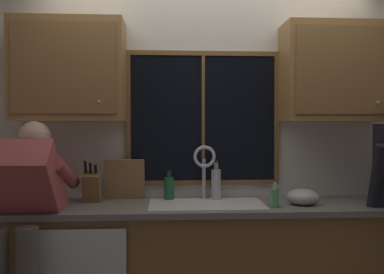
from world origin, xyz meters
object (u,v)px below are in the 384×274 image
object	(u,v)px
bottle_green_glass	(216,183)
soap_dispenser	(275,198)
person_standing	(22,211)
mixing_bowl	(303,197)
cutting_board	(125,179)
knife_block	(92,187)
bottle_tall_clear	(169,187)

from	to	relation	value
bottle_green_glass	soap_dispenser	bearing A→B (deg)	-43.39
person_standing	mixing_bowl	size ratio (longest dim) A/B	6.59
cutting_board	bottle_green_glass	bearing A→B (deg)	-3.61
knife_block	person_standing	bearing A→B (deg)	-131.46
cutting_board	mixing_bowl	bearing A→B (deg)	-12.21
mixing_bowl	bottle_green_glass	bearing A→B (deg)	158.45
knife_block	soap_dispenser	bearing A→B (deg)	-12.51
soap_dispenser	bottle_tall_clear	xyz separation A→B (m)	(-0.70, 0.36, 0.02)
mixing_bowl	soap_dispenser	world-z (taller)	soap_dispenser
mixing_bowl	bottle_green_glass	distance (m)	0.63
person_standing	bottle_green_glass	bearing A→B (deg)	20.17
mixing_bowl	bottle_green_glass	xyz separation A→B (m)	(-0.58, 0.23, 0.07)
person_standing	mixing_bowl	bearing A→B (deg)	7.23
cutting_board	bottle_green_glass	xyz separation A→B (m)	(0.68, -0.04, -0.03)
cutting_board	soap_dispenser	xyz separation A→B (m)	(1.03, -0.38, -0.08)
cutting_board	mixing_bowl	distance (m)	1.29
soap_dispenser	person_standing	bearing A→B (deg)	-175.51
knife_block	bottle_tall_clear	size ratio (longest dim) A/B	1.47
cutting_board	bottle_green_glass	world-z (taller)	cutting_board
soap_dispenser	bottle_green_glass	size ratio (longest dim) A/B	0.60
mixing_bowl	bottle_green_glass	size ratio (longest dim) A/B	0.79
person_standing	soap_dispenser	bearing A→B (deg)	4.49
soap_dispenser	bottle_tall_clear	world-z (taller)	bottle_tall_clear
bottle_tall_clear	bottle_green_glass	bearing A→B (deg)	-3.32
bottle_green_glass	bottle_tall_clear	distance (m)	0.35
cutting_board	person_standing	bearing A→B (deg)	-139.08
person_standing	bottle_tall_clear	bearing A→B (deg)	27.94
knife_block	bottle_green_glass	size ratio (longest dim) A/B	1.11
bottle_tall_clear	mixing_bowl	bearing A→B (deg)	-15.03
bottle_green_glass	bottle_tall_clear	size ratio (longest dim) A/B	1.32
knife_block	mixing_bowl	bearing A→B (deg)	-6.63
person_standing	soap_dispenser	world-z (taller)	person_standing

